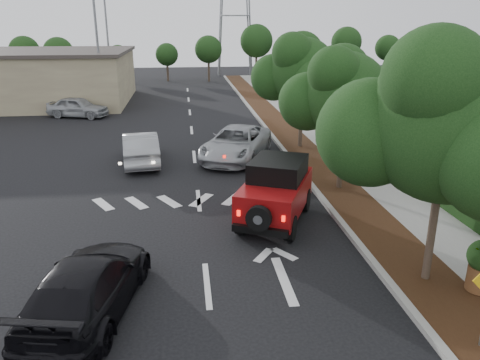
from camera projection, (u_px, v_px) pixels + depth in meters
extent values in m
plane|color=black|center=(207.00, 285.00, 11.92)|extent=(120.00, 120.00, 0.00)
cube|color=#9E9B93|center=(285.00, 152.00, 23.70)|extent=(0.20, 70.00, 0.15)
cube|color=black|center=(304.00, 152.00, 23.81)|extent=(1.80, 70.00, 0.12)
cube|color=gray|center=(340.00, 151.00, 24.03)|extent=(2.00, 70.00, 0.12)
cube|color=black|center=(367.00, 144.00, 24.08)|extent=(0.80, 70.00, 0.80)
cylinder|color=black|center=(262.00, 195.00, 16.97)|extent=(0.59, 0.84, 0.80)
cylinder|color=black|center=(305.00, 200.00, 16.52)|extent=(0.59, 0.84, 0.80)
cylinder|color=black|center=(242.00, 222.00, 14.70)|extent=(0.59, 0.84, 0.80)
cylinder|color=black|center=(290.00, 228.00, 14.25)|extent=(0.59, 0.84, 0.80)
cube|color=maroon|center=(276.00, 195.00, 15.43)|extent=(3.17, 4.11, 1.00)
cube|color=black|center=(278.00, 168.00, 15.44)|extent=(2.35, 2.54, 0.64)
cube|color=maroon|center=(285.00, 184.00, 16.73)|extent=(1.87, 1.60, 0.82)
cube|color=black|center=(260.00, 231.00, 13.84)|extent=(1.63, 0.87, 0.22)
cylinder|color=black|center=(259.00, 219.00, 13.57)|extent=(0.78, 0.52, 0.76)
cube|color=#FF190C|center=(239.00, 213.00, 13.94)|extent=(0.11, 0.08, 0.18)
cube|color=#FF190C|center=(283.00, 219.00, 13.55)|extent=(0.11, 0.08, 0.18)
imported|color=#A2A5AA|center=(236.00, 143.00, 22.69)|extent=(4.42, 6.02, 1.52)
imported|color=black|center=(88.00, 286.00, 10.60)|extent=(2.80, 5.04, 1.38)
imported|color=#96999D|center=(141.00, 148.00, 21.97)|extent=(2.07, 4.65, 1.48)
imported|color=#9DA0A4|center=(78.00, 107.00, 32.49)|extent=(4.51, 2.91, 1.43)
cylinder|color=brown|center=(480.00, 278.00, 11.38)|extent=(0.67, 0.67, 0.63)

